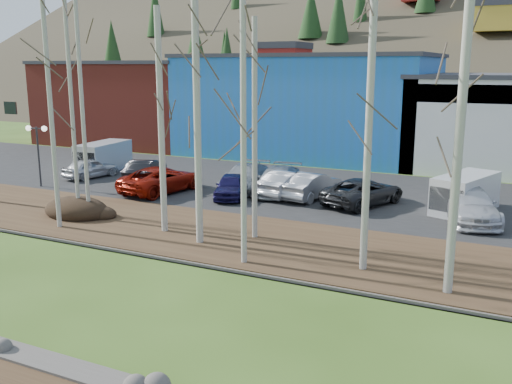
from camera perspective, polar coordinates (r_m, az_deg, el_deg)
The scene contains 30 objects.
near_bank_rocks at distance 16.44m, azimuth -21.75°, elevation -15.18°, with size 80.00×0.80×0.50m, color #47423D, non-canonical shape.
river at distance 19.10m, azimuth -12.55°, elevation -10.56°, with size 80.00×8.00×0.90m, color black, non-canonical shape.
far_bank_rocks at distance 22.21m, azimuth -5.95°, elevation -6.98°, with size 80.00×0.80×0.46m, color #47423D, non-canonical shape.
far_bank at distance 24.82m, azimuth -2.05°, elevation -4.62°, with size 80.00×7.00×0.15m, color #382616.
parking_lot at distance 34.14m, azimuth 6.25°, elevation 0.08°, with size 80.00×14.00×0.14m, color black.
building_brick at distance 57.55m, azimuth -11.90°, elevation 8.81°, with size 16.32×12.24×7.80m.
building_blue at distance 48.66m, azimuth 5.31°, elevation 8.68°, with size 20.40×12.24×8.30m.
dirt_mound at distance 29.49m, azimuth -17.52°, elevation -1.60°, with size 3.46×2.44×0.68m, color black.
birch_1 at distance 28.08m, azimuth -17.08°, elevation 9.62°, with size 0.19×0.19×12.16m.
birch_2 at distance 25.06m, azimuth -9.48°, elevation 6.86°, with size 0.28×0.28×9.67m.
birch_3 at distance 26.87m, azimuth -19.94°, elevation 8.97°, with size 0.21×0.21×11.83m.
birch_4 at distance 23.14m, azimuth -5.89°, elevation 7.01°, with size 0.29×0.29×10.09m.
birch_5 at distance 23.81m, azimuth -0.13°, elevation 6.12°, with size 0.23×0.23×9.16m.
birch_6 at distance 20.54m, azimuth -1.27°, elevation 6.76°, with size 0.22×0.22×10.36m.
birch_7 at distance 18.68m, azimuth 19.78°, elevation 6.77°, with size 0.30×0.30×11.22m.
birch_8 at distance 20.18m, azimuth 11.24°, elevation 6.96°, with size 0.26×0.26×10.74m.
birch_10 at distance 28.53m, azimuth -18.05°, elevation 9.60°, with size 0.19×0.19×12.16m.
street_lamp at distance 36.93m, azimuth -21.04°, elevation 4.98°, with size 1.41×0.54×3.72m.
car_0 at distance 39.13m, azimuth -16.23°, elevation 2.32°, with size 1.52×3.78×1.29m, color silver.
car_1 at distance 36.84m, azimuth -11.01°, elevation 2.11°, with size 1.54×4.41×1.45m, color black.
car_2 at distance 33.72m, azimuth -9.42°, elevation 1.26°, with size 2.51×5.44×1.51m, color maroon.
car_3 at distance 33.94m, azimuth -1.16°, elevation 1.48°, with size 2.08×5.12×1.48m, color #939799.
car_4 at distance 31.89m, azimuth -2.51°, elevation 0.60°, with size 1.56×3.89×1.32m, color #171342.
car_5 at distance 31.85m, azimuth 5.60°, elevation 0.67°, with size 1.55×4.45×1.47m, color #ABAAAC.
car_6 at distance 30.76m, azimuth 10.68°, elevation 0.04°, with size 2.35×5.10×1.42m, color #242527.
car_7 at distance 29.00m, azimuth 20.54°, elevation -1.18°, with size 2.18×5.35×1.55m, color silver.
car_8 at distance 33.03m, azimuth 2.17°, elevation 1.17°, with size 2.08×5.12×1.48m, color #939799.
car_9 at distance 32.34m, azimuth 3.33°, elevation 0.89°, with size 1.55×4.45×1.47m, color #ABAAAC.
van_white at distance 30.51m, azimuth 20.07°, elevation -0.16°, with size 3.07×4.68×1.89m.
van_grey at distance 41.48m, azimuth -15.16°, elevation 3.41°, with size 2.31×4.65×1.96m.
Camera 1 is at (11.17, -6.41, 7.41)m, focal length 40.00 mm.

